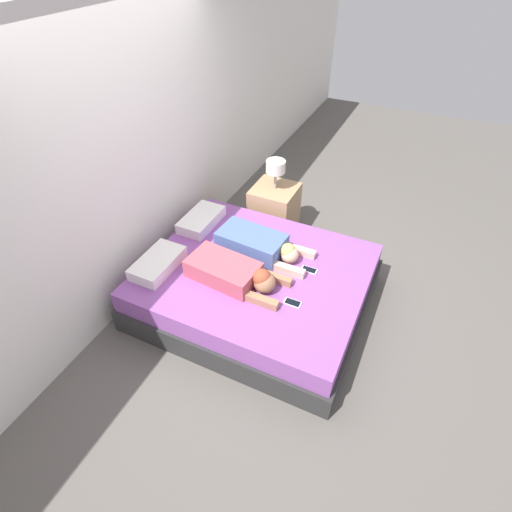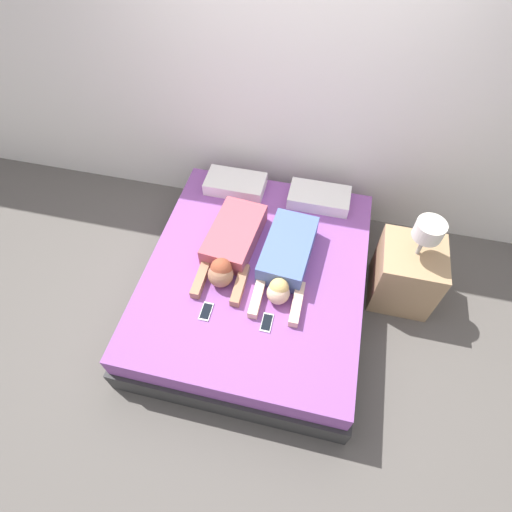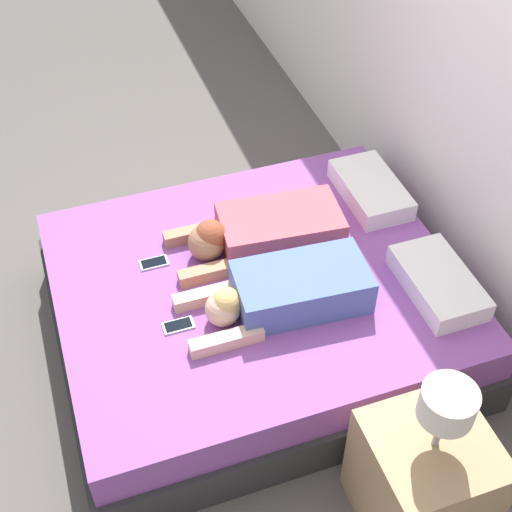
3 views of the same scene
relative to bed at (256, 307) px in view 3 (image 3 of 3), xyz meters
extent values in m
plane|color=#5B5651|center=(0.00, 0.00, -0.23)|extent=(12.00, 12.00, 0.00)
cube|color=white|center=(0.00, 1.18, 1.07)|extent=(12.00, 0.06, 2.60)
cube|color=#2D2D2D|center=(0.00, 0.00, -0.10)|extent=(1.76, 2.06, 0.25)
cube|color=#8C4C9E|center=(0.00, 0.00, 0.13)|extent=(1.70, 2.00, 0.21)
cube|color=white|center=(-0.38, 0.82, 0.29)|extent=(0.53, 0.30, 0.11)
cube|color=white|center=(0.38, 0.82, 0.29)|extent=(0.53, 0.30, 0.11)
cube|color=#B24C59|center=(-0.23, 0.21, 0.32)|extent=(0.42, 0.67, 0.17)
sphere|color=#A37051|center=(-0.23, -0.19, 0.33)|extent=(0.19, 0.19, 0.19)
sphere|color=#99472D|center=(-0.23, -0.17, 0.37)|extent=(0.16, 0.16, 0.16)
cube|color=#A37051|center=(-0.38, -0.21, 0.27)|extent=(0.07, 0.35, 0.07)
cube|color=#A37051|center=(-0.08, -0.21, 0.27)|extent=(0.07, 0.35, 0.07)
cube|color=#4C66A5|center=(0.22, 0.15, 0.33)|extent=(0.39, 0.66, 0.20)
sphere|color=beige|center=(0.22, -0.24, 0.32)|extent=(0.17, 0.17, 0.17)
sphere|color=#D8B266|center=(0.22, -0.22, 0.36)|extent=(0.15, 0.15, 0.15)
cube|color=beige|center=(0.07, -0.27, 0.27)|extent=(0.07, 0.35, 0.07)
cube|color=beige|center=(0.37, -0.27, 0.27)|extent=(0.07, 0.35, 0.07)
cube|color=silver|center=(-0.26, -0.47, 0.24)|extent=(0.08, 0.15, 0.01)
cube|color=black|center=(-0.26, -0.47, 0.24)|extent=(0.06, 0.13, 0.00)
cube|color=silver|center=(0.19, -0.46, 0.24)|extent=(0.08, 0.15, 0.01)
cube|color=black|center=(0.19, -0.46, 0.24)|extent=(0.06, 0.13, 0.00)
cube|color=tan|center=(1.20, 0.33, 0.07)|extent=(0.49, 0.49, 0.59)
cylinder|color=#999999|center=(1.20, 0.33, 0.46)|extent=(0.03, 0.03, 0.20)
cylinder|color=silver|center=(1.20, 0.33, 0.63)|extent=(0.22, 0.22, 0.14)
camera|label=1|loc=(-2.48, -1.18, 2.73)|focal=28.00mm
camera|label=2|loc=(0.41, -1.75, 2.81)|focal=28.00mm
camera|label=3|loc=(2.36, -0.82, 2.85)|focal=50.00mm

